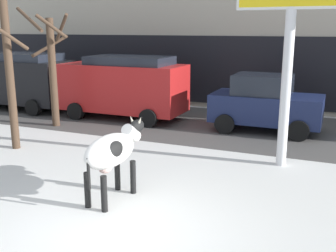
{
  "coord_description": "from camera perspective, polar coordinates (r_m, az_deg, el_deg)",
  "views": [
    {
      "loc": [
        3.22,
        -5.21,
        3.35
      ],
      "look_at": [
        -0.37,
        3.26,
        1.1
      ],
      "focal_mm": 43.4,
      "sensor_mm": 36.0,
      "label": 1
    }
  ],
  "objects": [
    {
      "name": "pedestrian_near_billboard",
      "position": [
        20.99,
        -14.79,
        6.53
      ],
      "size": [
        0.36,
        0.24,
        1.73
      ],
      "color": "#282833",
      "rests_on": "ground"
    },
    {
      "name": "car_navy_hatchback",
      "position": [
        13.63,
        13.51,
        3.11
      ],
      "size": [
        3.51,
        1.93,
        1.86
      ],
      "color": "#19234C",
      "rests_on": "ground"
    },
    {
      "name": "ground_plane",
      "position": [
        6.98,
        -7.93,
        -15.08
      ],
      "size": [
        120.0,
        120.0,
        0.0
      ],
      "primitive_type": "plane",
      "color": "white"
    },
    {
      "name": "road_strip",
      "position": [
        14.14,
        9.15,
        -0.12
      ],
      "size": [
        60.0,
        5.6,
        0.01
      ],
      "primitive_type": "cube",
      "color": "#514F4C",
      "rests_on": "ground"
    },
    {
      "name": "bare_tree_left_lot",
      "position": [
        14.35,
        -16.04,
        8.41
      ],
      "size": [
        1.64,
        1.9,
        3.99
      ],
      "color": "#4C3828",
      "rests_on": "ground"
    },
    {
      "name": "car_black_van",
      "position": [
        18.06,
        -20.16,
        6.2
      ],
      "size": [
        4.61,
        2.14,
        2.32
      ],
      "color": "black",
      "rests_on": "ground"
    },
    {
      "name": "car_red_van",
      "position": [
        15.22,
        -6.24,
        5.69
      ],
      "size": [
        4.61,
        2.14,
        2.32
      ],
      "color": "red",
      "rests_on": "ground"
    },
    {
      "name": "cow_holstein",
      "position": [
        7.98,
        -7.82,
        -3.53
      ],
      "size": [
        0.73,
        1.92,
        1.54
      ],
      "color": "silver",
      "rests_on": "ground"
    },
    {
      "name": "bare_tree_far_back",
      "position": [
        11.91,
        -21.38,
        8.25
      ],
      "size": [
        0.96,
        1.0,
        4.93
      ],
      "color": "#4C3828",
      "rests_on": "ground"
    }
  ]
}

